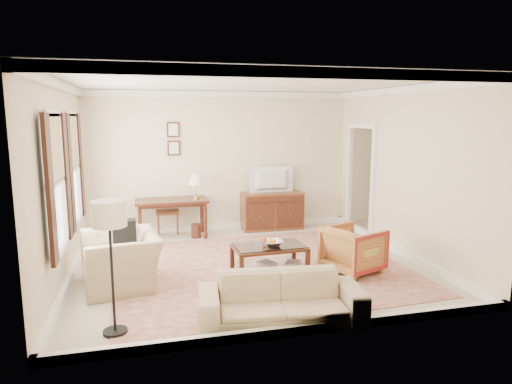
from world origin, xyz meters
name	(u,v)px	position (x,y,z in m)	size (l,w,h in m)	color
room_shell	(248,111)	(0.00, 0.00, 2.47)	(5.51, 5.01, 2.91)	beige
annex_bedroom	(445,215)	(4.49, 1.15, 0.34)	(3.00, 2.70, 2.90)	beige
window_front	(56,183)	(-2.70, -0.70, 1.55)	(0.12, 1.56, 1.80)	#CCB284
window_rear	(73,169)	(-2.70, 0.90, 1.55)	(0.12, 1.56, 1.80)	#CCB284
doorway	(361,181)	(2.71, 1.50, 1.08)	(0.10, 1.12, 2.25)	white
rug	(260,268)	(0.14, -0.19, 0.01)	(4.50, 3.86, 0.01)	maroon
writing_desk	(172,205)	(-1.08, 2.05, 0.66)	(1.41, 0.70, 0.77)	#4F2416
desk_chair	(167,208)	(-1.15, 2.40, 0.53)	(0.45, 0.45, 1.05)	brown
desk_lamp	(196,186)	(-0.59, 2.05, 1.02)	(0.32, 0.32, 0.50)	silver
framed_prints	(173,139)	(-0.98, 2.47, 1.94)	(0.25, 0.04, 0.68)	#4F2416
sideboard	(272,211)	(1.04, 2.22, 0.40)	(1.29, 0.49, 0.79)	brown
tv	(272,171)	(1.04, 2.20, 1.24)	(0.90, 0.52, 0.12)	black
coffee_table	(269,252)	(0.21, -0.48, 0.35)	(1.11, 0.68, 0.46)	#4F2416
fruit_bowl	(273,242)	(0.26, -0.53, 0.51)	(0.42, 0.42, 0.10)	silver
book_a	(261,264)	(0.08, -0.51, 0.18)	(0.28, 0.04, 0.38)	brown
book_b	(286,262)	(0.48, -0.49, 0.18)	(0.28, 0.03, 0.38)	brown
striped_armchair	(353,247)	(1.50, -0.71, 0.39)	(0.77, 0.72, 0.79)	maroon
club_armchair	(121,251)	(-1.96, -0.44, 0.51)	(1.17, 0.76, 1.02)	tan
backpack	(125,232)	(-1.90, -0.33, 0.76)	(0.32, 0.22, 0.40)	black
sofa	(281,291)	(-0.09, -2.08, 0.38)	(1.92, 0.56, 0.75)	tan
floor_lamp	(109,224)	(-1.98, -1.92, 1.26)	(0.37, 0.37, 1.51)	black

